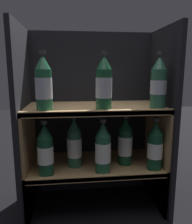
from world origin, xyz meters
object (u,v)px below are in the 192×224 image
bottle_upper_front_1 (104,84)px  bottle_lower_front_2 (155,147)px  bottle_lower_back_1 (125,142)px  bottle_lower_front_1 (103,149)px  bottle_lower_front_0 (45,151)px  bottle_upper_front_2 (159,83)px  bottle_upper_front_0 (44,85)px  bottle_lower_back_0 (74,144)px

bottle_upper_front_1 → bottle_lower_front_2: bearing=0.0°
bottle_lower_back_1 → bottle_lower_front_1: bearing=-147.3°
bottle_lower_front_1 → bottle_lower_back_1: bearing=32.7°
bottle_lower_front_0 → bottle_lower_back_1: 0.37m
bottle_lower_front_0 → bottle_lower_front_2: bearing=-0.0°
bottle_upper_front_2 → bottle_lower_front_2: 0.28m
bottle_lower_front_1 → bottle_upper_front_0: bearing=-180.0°
bottle_upper_front_2 → bottle_lower_front_0: 0.56m
bottle_upper_front_0 → bottle_lower_front_0: size_ratio=1.00×
bottle_lower_front_2 → bottle_lower_back_0: 0.37m
bottle_lower_front_0 → bottle_lower_back_0: same height
bottle_lower_front_1 → bottle_lower_back_1: size_ratio=1.00×
bottle_lower_front_0 → bottle_lower_front_1: size_ratio=1.00×
bottle_upper_front_0 → bottle_lower_back_1: (0.36, 0.08, -0.28)m
bottle_lower_back_1 → bottle_upper_front_1: bearing=-146.8°
bottle_upper_front_1 → bottle_lower_front_0: bottle_upper_front_1 is taller
bottle_lower_front_1 → bottle_lower_back_0: (-0.12, 0.08, -0.00)m
bottle_upper_front_2 → bottle_lower_front_1: (-0.24, 0.00, -0.28)m
bottle_lower_front_1 → bottle_lower_front_0: bearing=180.0°
bottle_upper_front_0 → bottle_upper_front_2: size_ratio=1.00×
bottle_lower_front_1 → bottle_lower_back_0: 0.15m
bottle_lower_front_2 → bottle_upper_front_2: bearing=0.0°
bottle_lower_front_0 → bottle_lower_back_0: (0.12, 0.08, -0.00)m
bottle_upper_front_0 → bottle_lower_back_0: (0.12, 0.08, -0.28)m
bottle_lower_back_0 → bottle_lower_front_1: bearing=-31.6°
bottle_lower_front_0 → bottle_upper_front_0: bearing=-0.0°
bottle_upper_front_0 → bottle_lower_front_2: size_ratio=1.00×
bottle_upper_front_0 → bottle_lower_front_0: 0.28m
bottle_upper_front_0 → bottle_lower_back_1: size_ratio=1.00×
bottle_lower_front_2 → bottle_lower_back_0: (-0.36, 0.08, -0.00)m
bottle_upper_front_2 → bottle_lower_back_1: size_ratio=1.00×
bottle_upper_front_0 → bottle_lower_back_0: 0.32m
bottle_upper_front_0 → bottle_lower_front_2: 0.56m
bottle_upper_front_1 → bottle_lower_back_0: size_ratio=1.00×
bottle_lower_back_1 → bottle_lower_back_0: bearing=180.0°
bottle_lower_front_1 → bottle_lower_front_2: (0.24, -0.00, 0.00)m
bottle_upper_front_0 → bottle_upper_front_1: size_ratio=1.00×
bottle_lower_back_0 → bottle_upper_front_2: bearing=-11.9°
bottle_upper_front_2 → bottle_lower_front_0: bearing=180.0°
bottle_upper_front_1 → bottle_lower_back_0: bearing=148.9°
bottle_upper_front_1 → bottle_lower_back_1: size_ratio=1.00×
bottle_upper_front_0 → bottle_upper_front_1: bearing=0.0°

